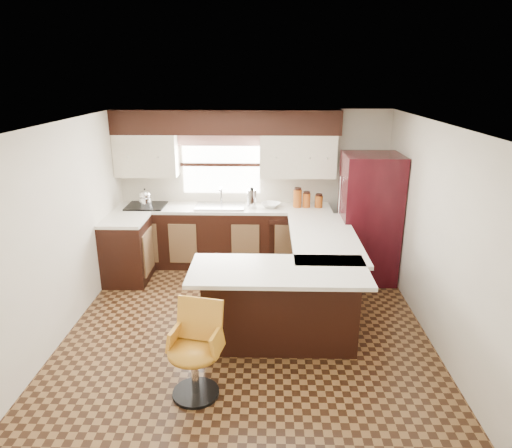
{
  "coord_description": "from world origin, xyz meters",
  "views": [
    {
      "loc": [
        0.24,
        -4.84,
        2.9
      ],
      "look_at": [
        0.09,
        0.45,
        1.15
      ],
      "focal_mm": 32.0,
      "sensor_mm": 36.0,
      "label": 1
    }
  ],
  "objects_px": {
    "peninsula_long": "(318,271)",
    "peninsula_return": "(280,307)",
    "refrigerator": "(369,218)",
    "bar_chair": "(194,353)"
  },
  "relations": [
    {
      "from": "peninsula_long",
      "to": "peninsula_return",
      "type": "relative_size",
      "value": 1.18
    },
    {
      "from": "peninsula_long",
      "to": "refrigerator",
      "type": "xyz_separation_m",
      "value": [
        0.78,
        0.82,
        0.47
      ]
    },
    {
      "from": "peninsula_return",
      "to": "refrigerator",
      "type": "relative_size",
      "value": 0.89
    },
    {
      "from": "peninsula_long",
      "to": "refrigerator",
      "type": "height_order",
      "value": "refrigerator"
    },
    {
      "from": "peninsula_long",
      "to": "peninsula_return",
      "type": "height_order",
      "value": "same"
    },
    {
      "from": "peninsula_return",
      "to": "bar_chair",
      "type": "height_order",
      "value": "bar_chair"
    },
    {
      "from": "peninsula_long",
      "to": "bar_chair",
      "type": "xyz_separation_m",
      "value": [
        -1.33,
        -1.88,
        0.01
      ]
    },
    {
      "from": "peninsula_return",
      "to": "peninsula_long",
      "type": "bearing_deg",
      "value": 61.7
    },
    {
      "from": "refrigerator",
      "to": "bar_chair",
      "type": "distance_m",
      "value": 3.46
    },
    {
      "from": "bar_chair",
      "to": "peninsula_long",
      "type": "bearing_deg",
      "value": 66.64
    }
  ]
}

